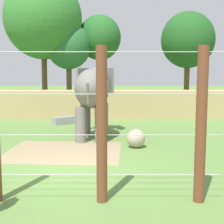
# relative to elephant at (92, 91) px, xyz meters

# --- Properties ---
(ground_plane) EXTENTS (120.00, 120.00, 0.00)m
(ground_plane) POSITION_rel_elephant_xyz_m (-0.60, -5.19, -2.17)
(ground_plane) COLOR #5B7F3D
(dirt_patch) EXTENTS (4.56, 3.86, 0.01)m
(dirt_patch) POSITION_rel_elephant_xyz_m (-0.99, -2.75, -2.16)
(dirt_patch) COLOR #937F5B
(dirt_patch) RESTS_ON ground
(embankment_wall) EXTENTS (36.00, 1.80, 1.81)m
(embankment_wall) POSITION_rel_elephant_xyz_m (-0.60, 6.55, -1.26)
(embankment_wall) COLOR tan
(embankment_wall) RESTS_ON ground
(elephant) EXTENTS (1.86, 4.42, 3.27)m
(elephant) POSITION_rel_elephant_xyz_m (0.00, 0.00, 0.00)
(elephant) COLOR slate
(elephant) RESTS_ON ground
(enrichment_ball) EXTENTS (0.76, 0.76, 0.76)m
(enrichment_ball) POSITION_rel_elephant_xyz_m (1.85, -2.08, -1.79)
(enrichment_ball) COLOR tan
(enrichment_ball) RESTS_ON ground
(cable_fence) EXTENTS (8.11, 0.26, 3.68)m
(cable_fence) POSITION_rel_elephant_xyz_m (-0.61, -7.63, -0.32)
(cable_fence) COLOR brown
(cable_fence) RESTS_ON ground
(feed_trough) EXTENTS (1.41, 1.26, 0.44)m
(feed_trough) POSITION_rel_elephant_xyz_m (-1.92, 3.80, -1.95)
(feed_trough) COLOR gray
(feed_trough) RESTS_ON ground
(tree_far_left) EXTENTS (6.25, 6.25, 10.60)m
(tree_far_left) POSITION_rel_elephant_xyz_m (-4.68, 11.91, 5.13)
(tree_far_left) COLOR brown
(tree_far_left) RESTS_ON ground
(tree_left_of_centre) EXTENTS (3.62, 3.62, 7.80)m
(tree_left_of_centre) POSITION_rel_elephant_xyz_m (-0.18, 13.07, 3.68)
(tree_left_of_centre) COLOR brown
(tree_left_of_centre) RESTS_ON ground
(tree_behind_wall) EXTENTS (4.32, 4.32, 7.86)m
(tree_behind_wall) POSITION_rel_elephant_xyz_m (7.02, 11.80, 3.40)
(tree_behind_wall) COLOR brown
(tree_behind_wall) RESTS_ON ground
(tree_right_of_centre) EXTENTS (3.63, 3.63, 7.04)m
(tree_right_of_centre) POSITION_rel_elephant_xyz_m (-2.67, 12.01, 2.93)
(tree_right_of_centre) COLOR brown
(tree_right_of_centre) RESTS_ON ground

